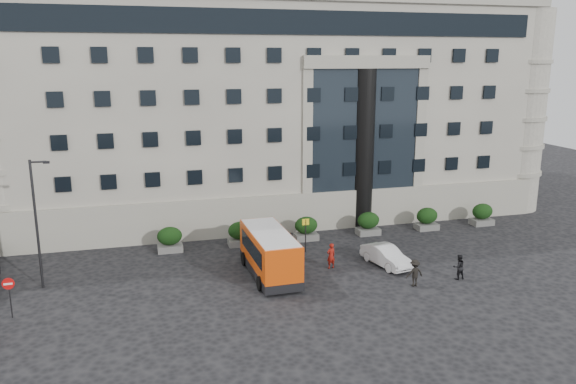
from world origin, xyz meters
name	(u,v)px	position (x,y,z in m)	size (l,w,h in m)	color
ground	(244,286)	(0.00, 0.00, 0.00)	(120.00, 120.00, 0.00)	black
civic_building	(261,109)	(6.00, 22.00, 9.00)	(44.00, 24.00, 18.00)	gray
entrance_column	(363,149)	(12.00, 10.30, 6.50)	(1.80, 1.80, 13.00)	black
hedge_a	(170,239)	(-4.00, 7.80, 0.93)	(1.80, 1.26, 1.84)	#565654
hedge_b	(240,233)	(1.20, 7.80, 0.93)	(1.80, 1.26, 1.84)	#565654
hedge_c	(306,228)	(6.40, 7.80, 0.93)	(1.80, 1.26, 1.84)	#565654
hedge_d	(368,223)	(11.60, 7.80, 0.93)	(1.80, 1.26, 1.84)	#565654
hedge_e	(427,219)	(16.80, 7.80, 0.93)	(1.80, 1.26, 1.84)	#565654
hedge_f	(482,214)	(22.00, 7.80, 0.93)	(1.80, 1.26, 1.84)	#565654
street_lamp	(37,219)	(-11.94, 3.00, 4.37)	(1.16, 0.18, 8.00)	#262628
bus_stop_sign	(306,230)	(5.50, 5.00, 1.73)	(0.50, 0.08, 2.52)	#262628
no_entry_sign	(9,290)	(-13.00, -1.04, 1.65)	(0.64, 0.16, 2.32)	#262628
minibus	(270,251)	(1.97, 1.36, 1.62)	(2.83, 7.09, 2.93)	#D24209
red_truck	(64,216)	(-11.98, 14.96, 1.31)	(2.41, 4.83, 2.55)	maroon
parked_car_d	(42,227)	(-13.59, 14.25, 0.69)	(2.30, 4.99, 1.39)	black
white_taxi	(386,256)	(10.00, 1.00, 0.68)	(1.45, 4.15, 1.37)	silver
pedestrian_a	(331,256)	(6.22, 1.50, 0.87)	(0.64, 0.42, 1.75)	maroon
pedestrian_b	(459,267)	(13.44, -2.44, 0.83)	(0.80, 0.63, 1.65)	black
pedestrian_c	(415,273)	(10.20, -2.72, 0.85)	(1.10, 0.63, 1.71)	black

